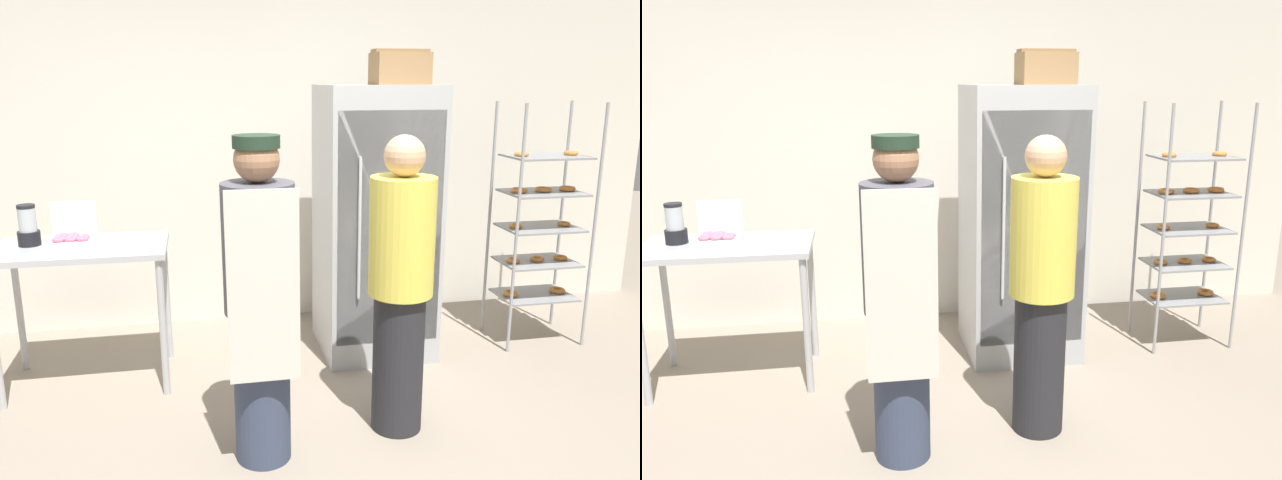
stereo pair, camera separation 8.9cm
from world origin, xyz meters
The scene contains 9 objects.
back_wall centered at (0.00, 2.35, 1.51)m, with size 6.40×0.12×3.01m, color silver.
refrigerator centered at (0.60, 1.51, 0.92)m, with size 0.75×0.74×1.85m.
baking_rack centered at (1.82, 1.45, 0.85)m, with size 0.61×0.44×1.73m.
prep_counter centered at (-1.30, 1.35, 0.78)m, with size 1.02×0.62×0.90m.
donut_box centered at (-1.34, 1.33, 0.95)m, with size 0.27×0.22×0.26m.
blender_pitcher centered at (-1.60, 1.41, 1.01)m, with size 0.13×0.13×0.25m.
cardboard_storage_box centered at (0.74, 1.48, 1.96)m, with size 0.36×0.26×0.22m.
person_baker centered at (-0.31, 0.30, 0.85)m, with size 0.35×0.36×1.64m.
person_customer centered at (0.44, 0.45, 0.82)m, with size 0.34×0.34×1.62m.
Camera 2 is at (-0.49, -2.55, 1.87)m, focal length 35.00 mm.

